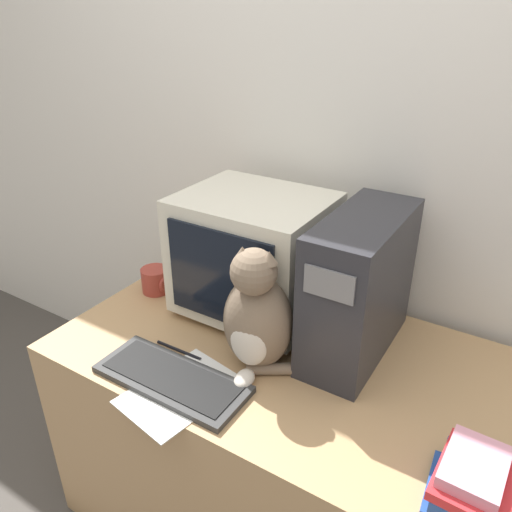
{
  "coord_description": "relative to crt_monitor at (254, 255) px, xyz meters",
  "views": [
    {
      "loc": [
        0.53,
        -0.66,
        1.63
      ],
      "look_at": [
        -0.14,
        0.42,
        0.99
      ],
      "focal_mm": 35.0,
      "sensor_mm": 36.0,
      "label": 1
    }
  ],
  "objects": [
    {
      "name": "paper_sheet",
      "position": [
        0.04,
        -0.43,
        -0.21
      ],
      "size": [
        0.26,
        0.33,
        0.0
      ],
      "color": "white",
      "rests_on": "desk"
    },
    {
      "name": "desk",
      "position": [
        0.21,
        -0.14,
        -0.57
      ],
      "size": [
        1.37,
        0.76,
        0.72
      ],
      "color": "tan",
      "rests_on": "ground_plane"
    },
    {
      "name": "computer_tower",
      "position": [
        0.36,
        -0.01,
        0.0
      ],
      "size": [
        0.18,
        0.44,
        0.42
      ],
      "color": "#28282D",
      "rests_on": "desk"
    },
    {
      "name": "book_stack",
      "position": [
        0.75,
        -0.37,
        -0.16
      ],
      "size": [
        0.17,
        0.2,
        0.1
      ],
      "color": "#234793",
      "rests_on": "desk"
    },
    {
      "name": "wall_back",
      "position": [
        0.21,
        0.3,
        0.32
      ],
      "size": [
        7.0,
        0.05,
        2.5
      ],
      "color": "silver",
      "rests_on": "ground_plane"
    },
    {
      "name": "crt_monitor",
      "position": [
        0.0,
        0.0,
        0.0
      ],
      "size": [
        0.44,
        0.37,
        0.4
      ],
      "color": "beige",
      "rests_on": "desk"
    },
    {
      "name": "cat",
      "position": [
        0.16,
        -0.23,
        -0.05
      ],
      "size": [
        0.3,
        0.24,
        0.37
      ],
      "rotation": [
        0.0,
        0.0,
        0.17
      ],
      "color": "#7A6651",
      "rests_on": "desk"
    },
    {
      "name": "pen",
      "position": [
        -0.07,
        -0.3,
        -0.2
      ],
      "size": [
        0.16,
        0.01,
        0.01
      ],
      "color": "black",
      "rests_on": "desk"
    },
    {
      "name": "keyboard",
      "position": [
        -0.0,
        -0.41,
        -0.2
      ],
      "size": [
        0.43,
        0.17,
        0.02
      ],
      "color": "#2D2D2D",
      "rests_on": "desk"
    },
    {
      "name": "mug",
      "position": [
        -0.36,
        -0.08,
        -0.16
      ],
      "size": [
        0.1,
        0.1,
        0.09
      ],
      "color": "#9E382D",
      "rests_on": "desk"
    }
  ]
}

